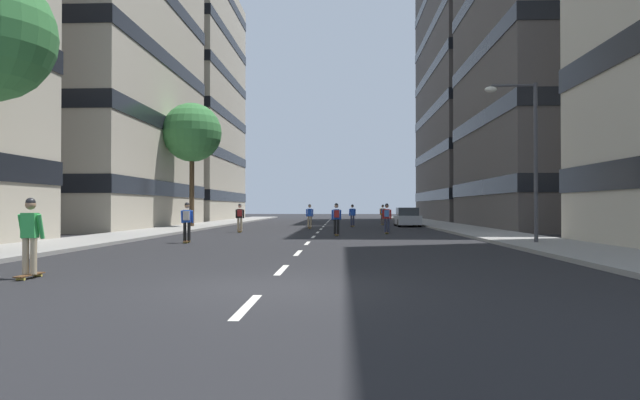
{
  "coord_description": "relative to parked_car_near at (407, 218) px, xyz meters",
  "views": [
    {
      "loc": [
        1.5,
        -10.57,
        1.58
      ],
      "look_at": [
        0.0,
        26.51,
        2.04
      ],
      "focal_mm": 30.61,
      "sensor_mm": 36.0,
      "label": 1
    }
  ],
  "objects": [
    {
      "name": "ground_plane",
      "position": [
        -6.73,
        -5.97,
        -0.7
      ],
      "size": [
        165.44,
        165.44,
        0.0
      ],
      "primitive_type": "plane",
      "color": "black"
    },
    {
      "name": "sidewalk_left",
      "position": [
        -16.5,
        -2.53,
        -0.63
      ],
      "size": [
        3.66,
        75.83,
        0.14
      ],
      "primitive_type": "cube",
      "color": "gray",
      "rests_on": "ground_plane"
    },
    {
      "name": "sidewalk_right",
      "position": [
        3.03,
        -2.53,
        -0.63
      ],
      "size": [
        3.66,
        75.83,
        0.14
      ],
      "primitive_type": "cube",
      "color": "gray",
      "rests_on": "ground_plane"
    },
    {
      "name": "lane_markings",
      "position": [
        -6.73,
        -5.55,
        -0.7
      ],
      "size": [
        0.16,
        62.2,
        0.01
      ],
      "color": "silver",
      "rests_on": "ground_plane"
    },
    {
      "name": "building_left_mid",
      "position": [
        -26.72,
        -3.4,
        16.39
      ],
      "size": [
        16.89,
        20.81,
        33.99
      ],
      "color": "#B2A893",
      "rests_on": "ground_plane"
    },
    {
      "name": "building_left_far",
      "position": [
        -26.72,
        19.22,
        13.29
      ],
      "size": [
        16.89,
        19.92,
        27.8
      ],
      "color": "#B2A893",
      "rests_on": "ground_plane"
    },
    {
      "name": "building_right_mid",
      "position": [
        13.25,
        -3.4,
        14.26
      ],
      "size": [
        16.89,
        18.23,
        29.74
      ],
      "color": "#4C4744",
      "rests_on": "ground_plane"
    },
    {
      "name": "building_right_far",
      "position": [
        13.25,
        19.22,
        15.96
      ],
      "size": [
        16.89,
        23.46,
        33.14
      ],
      "color": "#4C4744",
      "rests_on": "ground_plane"
    },
    {
      "name": "parked_car_near",
      "position": [
        0.0,
        0.0,
        0.0
      ],
      "size": [
        1.82,
        4.4,
        1.52
      ],
      "color": "#B2B7BF",
      "rests_on": "ground_plane"
    },
    {
      "name": "street_tree_mid",
      "position": [
        -16.5,
        -3.69,
        6.44
      ],
      "size": [
        4.41,
        4.41,
        9.23
      ],
      "color": "#4C3823",
      "rests_on": "sidewalk_left"
    },
    {
      "name": "streetlamp_right",
      "position": [
        2.3,
        -21.6,
        3.44
      ],
      "size": [
        2.13,
        0.3,
        6.5
      ],
      "color": "#3F3F44",
      "rests_on": "sidewalk_right"
    },
    {
      "name": "skater_0",
      "position": [
        -12.1,
        -32.38,
        0.29
      ],
      "size": [
        0.54,
        0.9,
        1.78
      ],
      "color": "brown",
      "rests_on": "ground_plane"
    },
    {
      "name": "skater_1",
      "position": [
        -5.54,
        -14.35,
        0.32
      ],
      "size": [
        0.54,
        0.91,
        1.78
      ],
      "color": "brown",
      "rests_on": "ground_plane"
    },
    {
      "name": "skater_2",
      "position": [
        -2.61,
        -12.07,
        0.32
      ],
      "size": [
        0.56,
        0.92,
        1.78
      ],
      "color": "brown",
      "rests_on": "ground_plane"
    },
    {
      "name": "skater_3",
      "position": [
        -7.59,
        -4.46,
        0.29
      ],
      "size": [
        0.54,
        0.91,
        1.78
      ],
      "color": "brown",
      "rests_on": "ground_plane"
    },
    {
      "name": "skater_4",
      "position": [
        -1.65,
        4.05,
        0.32
      ],
      "size": [
        0.57,
        0.92,
        1.78
      ],
      "color": "brown",
      "rests_on": "ground_plane"
    },
    {
      "name": "skater_5",
      "position": [
        -4.4,
        -0.67,
        0.29
      ],
      "size": [
        0.56,
        0.92,
        1.78
      ],
      "color": "brown",
      "rests_on": "ground_plane"
    },
    {
      "name": "skater_6",
      "position": [
        -12.01,
        -20.56,
        0.32
      ],
      "size": [
        0.55,
        0.92,
        1.78
      ],
      "color": "brown",
      "rests_on": "ground_plane"
    },
    {
      "name": "skater_7",
      "position": [
        -11.54,
        -10.72,
        0.32
      ],
      "size": [
        0.55,
        0.91,
        1.78
      ],
      "color": "brown",
      "rests_on": "ground_plane"
    }
  ]
}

